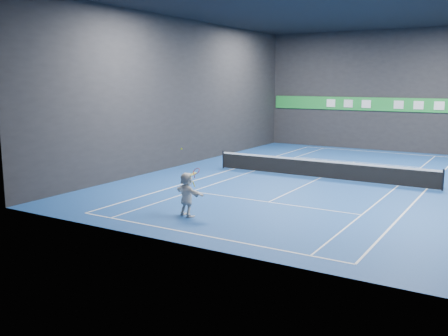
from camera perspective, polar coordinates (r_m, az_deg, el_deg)
The scene contains 19 objects.
ground at distance 27.78m, azimuth 10.92°, elevation -1.14°, with size 26.00×26.00×0.00m, color navy.
ceiling at distance 27.54m, azimuth 11.57°, elevation 17.57°, with size 26.00×26.00×0.00m, color black.
wall_back at distance 39.75m, azimuth 17.75°, elevation 8.39°, with size 18.00×0.10×9.00m, color black.
wall_front at distance 15.73m, azimuth -5.37°, elevation 7.16°, with size 18.00×0.10×9.00m, color black.
wall_left at distance 31.53m, azimuth -4.49°, elevation 8.54°, with size 0.10×26.00×9.00m, color black.
baseline_near at distance 17.42m, azimuth -2.94°, elevation -7.60°, with size 10.98×0.08×0.01m, color white.
baseline_far at distance 39.02m, azimuth 17.01°, elevation 1.77°, with size 10.98×0.08×0.01m, color white.
sideline_doubles_left at distance 30.07m, azimuth 1.08°, elevation -0.11°, with size 0.08×23.78×0.01m, color white.
sideline_doubles_right at distance 26.45m, azimuth 22.15°, elevation -2.25°, with size 0.08×23.78×0.01m, color white.
sideline_singles_left at distance 29.42m, azimuth 3.40°, elevation -0.35°, with size 0.06×23.78×0.01m, color white.
sideline_singles_right at distance 26.68m, azimuth 19.23°, elevation -1.97°, with size 0.06×23.78×0.01m, color white.
service_line_near at distance 22.01m, azimuth 5.10°, elevation -3.89°, with size 8.23×0.06×0.01m, color white.
service_line_far at distance 33.78m, azimuth 14.70°, elevation 0.67°, with size 8.23×0.06×0.01m, color white.
center_service_line at distance 27.78m, azimuth 10.92°, elevation -1.13°, with size 0.06×12.80×0.01m, color white.
player at distance 19.55m, azimuth -4.27°, elevation -3.02°, with size 1.62×0.52×1.75m, color silver.
tennis_ball at distance 19.66m, azimuth -4.88°, elevation 2.19°, with size 0.07×0.07×0.07m, color #C4F428.
tennis_net at distance 27.68m, azimuth 10.96°, elevation -0.04°, with size 12.50×0.10×1.07m.
sponsor_banner at distance 39.72m, azimuth 17.65°, elevation 6.95°, with size 17.64×0.11×1.00m.
tennis_racket at distance 19.19m, azimuth -3.27°, elevation -0.60°, with size 0.53×0.34×0.80m.
Camera 1 is at (9.34, -25.63, 5.25)m, focal length 40.00 mm.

